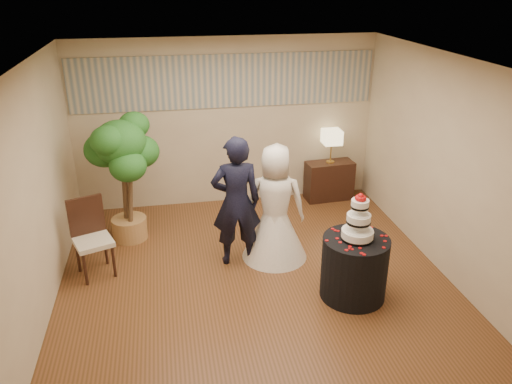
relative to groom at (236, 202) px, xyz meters
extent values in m
cube|color=brown|center=(0.16, -0.45, -0.91)|extent=(5.00, 5.00, 0.00)
cube|color=white|center=(0.16, -0.45, 1.89)|extent=(5.00, 5.00, 0.00)
cube|color=#C3B090|center=(0.16, 2.05, 0.49)|extent=(5.00, 0.06, 2.80)
cube|color=#C3B090|center=(0.16, -2.95, 0.49)|extent=(5.00, 0.06, 2.80)
cube|color=#C3B090|center=(-2.34, -0.45, 0.49)|extent=(0.06, 5.00, 2.80)
cube|color=#C3B090|center=(2.66, -0.45, 0.49)|extent=(0.06, 5.00, 2.80)
cube|color=gray|center=(0.16, 2.03, 1.19)|extent=(4.90, 0.02, 0.85)
imported|color=black|center=(0.00, 0.00, 0.00)|extent=(0.67, 0.45, 1.82)
imported|color=white|center=(0.54, 0.03, -0.08)|extent=(1.12, 1.12, 1.65)
cylinder|color=black|center=(1.29, -1.06, -0.51)|extent=(1.03, 1.03, 0.80)
cube|color=black|center=(1.92, 1.79, -0.57)|extent=(0.85, 0.42, 0.69)
camera|label=1|loc=(-0.86, -5.94, 2.78)|focal=35.00mm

